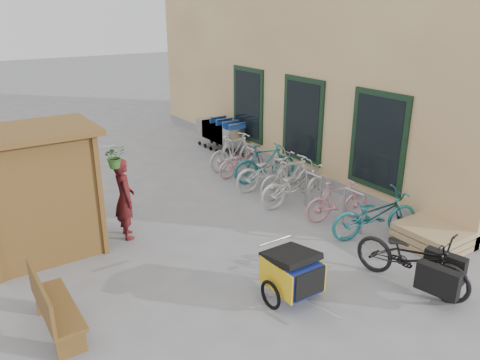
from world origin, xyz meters
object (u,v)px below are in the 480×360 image
kiosk (32,176)px  bike_4 (270,170)px  bench (52,305)px  bike_2 (296,185)px  bike_1 (338,201)px  person_kiosk (125,199)px  bike_5 (265,163)px  bike_7 (234,152)px  child_trailer (292,272)px  bike_3 (291,177)px  shopping_carts (220,131)px  pallet_stack (431,237)px  cargo_bike (413,259)px  bike_0 (375,215)px  bike_6 (242,161)px

kiosk → bike_4: kiosk is taller
bench → bike_2: size_ratio=0.78×
bench → bike_1: bearing=5.1°
person_kiosk → bike_5: (4.18, 0.98, -0.30)m
bike_4 → bike_7: 1.79m
bike_7 → bike_4: bearing=170.4°
bike_1 → bike_7: (0.02, 4.11, 0.07)m
kiosk → bike_2: size_ratio=1.33×
child_trailer → bike_5: 5.30m
bike_3 → bench: bearing=114.0°
bike_4 → shopping_carts: bearing=-3.5°
shopping_carts → bike_7: bearing=-109.2°
pallet_stack → person_kiosk: size_ratio=0.73×
bench → shopping_carts: bearing=44.0°
pallet_stack → bike_7: 6.04m
bike_2 → bike_7: 2.96m
kiosk → bike_2: kiosk is taller
kiosk → bike_4: size_ratio=1.33×
bike_2 → kiosk: bearing=88.2°
shopping_carts → cargo_bike: shopping_carts is taller
shopping_carts → bike_4: shopping_carts is taller
person_kiosk → pallet_stack: bearing=-119.5°
cargo_bike → bike_1: cargo_bike is taller
bike_7 → bike_1: bearing=173.4°
child_trailer → shopping_carts: bearing=66.1°
bike_2 → bike_4: bearing=1.3°
shopping_carts → person_kiosk: person_kiosk is taller
person_kiosk → bike_5: 4.30m
bike_5 → person_kiosk: bearing=116.2°
kiosk → bike_4: 5.66m
cargo_bike → bike_0: 1.80m
bench → child_trailer: bench is taller
pallet_stack → bike_3: (-0.63, 3.50, 0.30)m
pallet_stack → bike_5: size_ratio=0.69×
bike_0 → cargo_bike: bearing=168.7°
kiosk → bike_0: (5.68, -2.97, -1.06)m
bike_5 → kiosk: bearing=110.9°
bike_0 → bike_4: bike_4 is taller
pallet_stack → shopping_carts: bearing=90.0°
bike_2 → bike_7: bearing=2.7°
bike_5 → bike_6: (-0.21, 0.78, -0.12)m
kiosk → child_trailer: (2.93, -3.70, -1.06)m
bench → bike_1: size_ratio=0.97×
bike_1 → bike_4: 2.32m
pallet_stack → bike_0: bike_0 is taller
shopping_carts → bike_6: size_ratio=1.37×
shopping_carts → kiosk: bearing=-148.0°
shopping_carts → bike_1: 5.93m
bike_4 → bike_7: bike_7 is taller
bike_0 → bike_3: bike_3 is taller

